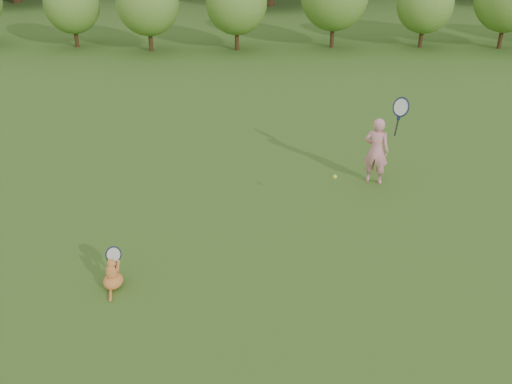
{
  "coord_description": "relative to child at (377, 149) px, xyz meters",
  "views": [
    {
      "loc": [
        0.16,
        -6.78,
        4.61
      ],
      "look_at": [
        0.2,
        0.8,
        0.7
      ],
      "focal_mm": 40.0,
      "sensor_mm": 36.0,
      "label": 1
    }
  ],
  "objects": [
    {
      "name": "cat",
      "position": [
        -4.07,
        -3.13,
        -0.42
      ],
      "size": [
        0.37,
        0.58,
        0.59
      ],
      "rotation": [
        0.0,
        0.0,
        -0.21
      ],
      "color": "#CF5F27",
      "rests_on": "ground"
    },
    {
      "name": "ground",
      "position": [
        -2.36,
        -2.55,
        -0.64
      ],
      "size": [
        100.0,
        100.0,
        0.0
      ],
      "primitive_type": "plane",
      "color": "#2F5718",
      "rests_on": "ground"
    },
    {
      "name": "shrub_row",
      "position": [
        -2.36,
        10.45,
        0.76
      ],
      "size": [
        28.0,
        3.0,
        2.8
      ],
      "primitive_type": null,
      "color": "#557725",
      "rests_on": "ground"
    },
    {
      "name": "child",
      "position": [
        0.0,
        0.0,
        0.0
      ],
      "size": [
        0.75,
        0.55,
        1.83
      ],
      "rotation": [
        0.0,
        0.0,
        2.75
      ],
      "color": "pink",
      "rests_on": "ground"
    },
    {
      "name": "tennis_ball",
      "position": [
        -0.93,
        -1.36,
        0.12
      ],
      "size": [
        0.07,
        0.07,
        0.07
      ],
      "color": "yellow",
      "rests_on": "ground"
    }
  ]
}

